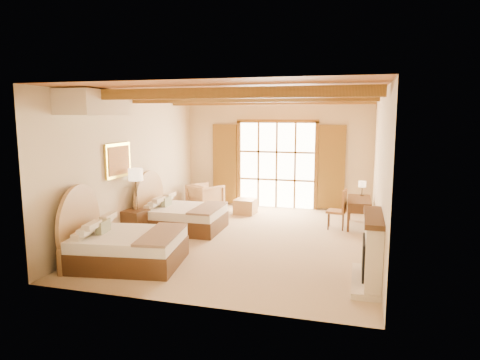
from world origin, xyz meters
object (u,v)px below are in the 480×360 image
(desk, at_px, (359,212))
(bed_far, at_px, (178,214))
(bed_near, at_px, (120,243))
(armchair, at_px, (205,197))
(nightstand, at_px, (135,223))

(desk, bearing_deg, bed_far, -161.63)
(bed_near, xyz_separation_m, bed_far, (0.04, 2.51, -0.02))
(bed_far, distance_m, armchair, 2.17)
(armchair, height_order, desk, armchair)
(desk, bearing_deg, bed_near, -137.65)
(bed_near, xyz_separation_m, nightstand, (-0.66, 1.72, -0.09))
(bed_far, distance_m, desk, 4.43)
(bed_far, distance_m, nightstand, 1.06)
(bed_far, bearing_deg, armchair, 91.65)
(bed_near, distance_m, armchair, 4.67)
(armchair, xyz_separation_m, desk, (4.28, -0.70, -0.01))
(nightstand, distance_m, desk, 5.38)
(armchair, relative_size, desk, 0.65)
(bed_near, xyz_separation_m, desk, (4.22, 3.97, -0.02))
(bed_near, distance_m, bed_far, 2.51)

